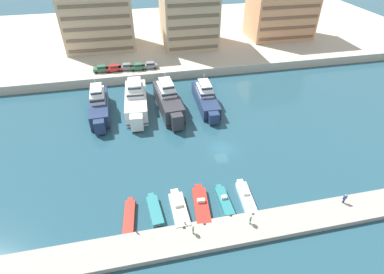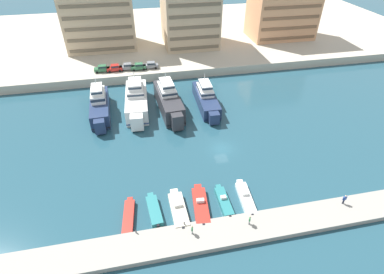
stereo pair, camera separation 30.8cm
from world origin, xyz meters
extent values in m
plane|color=#234C5B|center=(0.00, 0.00, 0.00)|extent=(400.00, 400.00, 0.00)
cube|color=#BCB29E|center=(0.00, 66.75, 1.18)|extent=(180.00, 70.00, 2.36)
cube|color=#9E998E|center=(0.00, -18.77, 0.43)|extent=(120.00, 4.83, 0.85)
cube|color=navy|center=(-23.47, 17.84, 1.67)|extent=(4.44, 14.11, 3.34)
cube|color=navy|center=(-23.18, 9.98, 1.76)|extent=(2.23, 2.04, 2.84)
cube|color=black|center=(-23.47, 17.84, 0.59)|extent=(4.49, 14.25, 0.24)
cube|color=white|center=(-23.51, 18.89, 4.23)|extent=(3.27, 5.98, 1.77)
cube|color=#233342|center=(-23.51, 18.89, 4.40)|extent=(3.32, 6.04, 0.64)
cube|color=white|center=(-23.51, 18.89, 5.70)|extent=(2.55, 4.66, 1.18)
cube|color=#233342|center=(-23.51, 18.89, 5.82)|extent=(2.59, 4.71, 0.42)
cylinder|color=silver|center=(-23.54, 19.77, 7.19)|extent=(0.16, 0.16, 1.80)
cube|color=navy|center=(-23.75, 25.28, 0.92)|extent=(3.36, 1.02, 0.20)
cube|color=white|center=(-15.22, 18.51, 1.83)|extent=(5.52, 15.43, 3.67)
cube|color=white|center=(-15.64, 9.84, 1.93)|extent=(2.75, 2.52, 3.12)
cube|color=#334C7F|center=(-15.22, 18.51, 0.64)|extent=(5.58, 15.59, 0.24)
cube|color=white|center=(-15.17, 19.65, 4.35)|extent=(4.04, 6.56, 1.37)
cube|color=#233342|center=(-15.17, 19.65, 4.49)|extent=(4.09, 6.63, 0.49)
cube|color=white|center=(-15.17, 19.65, 5.75)|extent=(3.15, 5.12, 1.42)
cube|color=#233342|center=(-15.17, 19.65, 5.89)|extent=(3.19, 5.17, 0.51)
cylinder|color=silver|center=(-15.12, 20.61, 7.36)|extent=(0.16, 0.16, 1.80)
cube|color=white|center=(-14.83, 26.56, 1.01)|extent=(4.11, 1.10, 0.20)
cube|color=#333338|center=(-8.07, 16.64, 2.02)|extent=(5.38, 15.51, 4.04)
cube|color=#333338|center=(-7.45, 8.08, 2.12)|extent=(2.51, 2.31, 3.44)
cube|color=black|center=(-8.07, 16.64, 0.71)|extent=(5.44, 15.67, 0.24)
cube|color=white|center=(-8.16, 17.78, 4.75)|extent=(3.80, 6.63, 1.41)
cube|color=#233342|center=(-8.16, 17.78, 4.89)|extent=(3.85, 6.69, 0.51)
cube|color=white|center=(-8.16, 17.78, 6.04)|extent=(2.97, 5.17, 1.19)
cube|color=#233342|center=(-8.16, 17.78, 6.16)|extent=(3.00, 5.22, 0.43)
cylinder|color=silver|center=(-8.23, 18.74, 7.54)|extent=(0.16, 0.16, 1.80)
cube|color=#333338|center=(-8.66, 24.69, 1.11)|extent=(3.71, 1.16, 0.20)
cube|color=navy|center=(0.83, 16.81, 1.43)|extent=(4.28, 14.36, 2.86)
cube|color=navy|center=(0.65, 8.78, 1.50)|extent=(2.22, 2.03, 2.43)
cube|color=#192347|center=(0.83, 16.81, 0.50)|extent=(4.32, 14.50, 0.24)
cube|color=white|center=(0.85, 17.88, 3.52)|extent=(3.22, 6.06, 1.32)
cube|color=#233342|center=(0.85, 17.88, 3.65)|extent=(3.26, 6.12, 0.48)
cube|color=white|center=(0.85, 17.88, 4.76)|extent=(2.51, 4.73, 1.17)
cube|color=#233342|center=(0.85, 17.88, 4.88)|extent=(2.55, 4.78, 0.42)
cylinder|color=silver|center=(0.87, 18.78, 6.25)|extent=(0.16, 0.16, 1.80)
cube|color=navy|center=(1.00, 24.40, 0.79)|extent=(3.39, 0.97, 0.20)
cube|color=red|center=(-18.34, -13.58, 0.39)|extent=(2.19, 6.81, 0.77)
cube|color=red|center=(-17.97, -9.96, 0.39)|extent=(0.90, 0.76, 0.66)
cube|color=black|center=(-18.70, -17.09, 0.54)|extent=(0.39, 0.32, 0.60)
cube|color=teal|center=(-14.43, -13.01, 0.49)|extent=(2.22, 5.72, 0.98)
cube|color=teal|center=(-14.72, -9.89, 0.49)|extent=(1.01, 0.85, 0.83)
cube|color=black|center=(-14.16, -15.97, 0.64)|extent=(0.38, 0.31, 0.60)
cube|color=beige|center=(-10.81, -13.64, 0.49)|extent=(2.38, 6.63, 0.97)
cube|color=beige|center=(-10.91, -9.92, 0.49)|extent=(1.24, 1.02, 0.83)
cube|color=silver|center=(-10.82, -13.15, 1.22)|extent=(1.22, 0.63, 0.48)
cube|color=#283847|center=(-10.83, -12.87, 1.29)|extent=(1.10, 0.11, 0.29)
cube|color=black|center=(-10.71, -17.11, 0.64)|extent=(0.37, 0.29, 0.60)
cube|color=red|center=(-7.33, -13.46, 0.43)|extent=(2.87, 7.18, 0.87)
cube|color=red|center=(-6.91, -9.55, 0.43)|extent=(1.27, 1.08, 0.74)
cube|color=silver|center=(-7.27, -12.93, 1.14)|extent=(1.23, 0.72, 0.54)
cube|color=#283847|center=(-7.24, -12.66, 1.22)|extent=(1.07, 0.19, 0.33)
cube|color=black|center=(-7.71, -17.11, 0.58)|extent=(0.39, 0.32, 0.60)
cube|color=teal|center=(-3.57, -13.39, 0.44)|extent=(1.64, 5.79, 0.88)
cube|color=teal|center=(-3.61, -10.19, 0.44)|extent=(0.87, 0.72, 0.75)
cube|color=silver|center=(-3.58, -12.96, 1.09)|extent=(0.87, 0.61, 0.43)
cube|color=#283847|center=(-3.58, -12.68, 1.16)|extent=(0.79, 0.09, 0.26)
cube|color=black|center=(-3.54, -16.45, 0.59)|extent=(0.36, 0.28, 0.60)
cube|color=white|center=(0.01, -13.40, 0.43)|extent=(2.19, 6.60, 0.85)
cube|color=white|center=(0.24, -9.81, 0.43)|extent=(1.03, 0.86, 0.73)
cube|color=silver|center=(0.05, -12.92, 1.08)|extent=(1.01, 0.66, 0.45)
cube|color=#283847|center=(0.06, -12.64, 1.14)|extent=(0.89, 0.14, 0.27)
cube|color=black|center=(-0.20, -16.83, 0.58)|extent=(0.38, 0.30, 0.60)
cube|color=#2D6642|center=(-23.44, 35.69, 3.08)|extent=(4.11, 1.72, 0.80)
cube|color=#2D6642|center=(-23.29, 35.69, 3.82)|extent=(2.11, 1.57, 0.68)
cube|color=#1E2833|center=(-23.29, 35.69, 3.82)|extent=(2.07, 1.59, 0.37)
cylinder|color=black|center=(-24.78, 34.83, 2.68)|extent=(0.64, 0.22, 0.64)
cylinder|color=black|center=(-24.79, 36.53, 2.68)|extent=(0.64, 0.22, 0.64)
cylinder|color=black|center=(-22.08, 34.85, 2.68)|extent=(0.64, 0.22, 0.64)
cylinder|color=black|center=(-22.09, 36.55, 2.68)|extent=(0.64, 0.22, 0.64)
cube|color=red|center=(-20.13, 35.43, 3.08)|extent=(4.15, 1.82, 0.80)
cube|color=red|center=(-19.98, 35.43, 3.82)|extent=(2.15, 1.62, 0.68)
cube|color=#1E2833|center=(-19.98, 35.43, 3.82)|extent=(2.10, 1.64, 0.37)
cylinder|color=black|center=(-21.45, 34.54, 2.68)|extent=(0.65, 0.24, 0.64)
cylinder|color=black|center=(-21.50, 36.24, 2.68)|extent=(0.65, 0.24, 0.64)
cylinder|color=black|center=(-18.75, 34.62, 2.68)|extent=(0.65, 0.24, 0.64)
cylinder|color=black|center=(-18.80, 36.32, 2.68)|extent=(0.65, 0.24, 0.64)
cube|color=slate|center=(-16.74, 35.64, 3.08)|extent=(4.10, 1.71, 0.80)
cube|color=slate|center=(-16.59, 35.64, 3.82)|extent=(2.10, 1.56, 0.68)
cube|color=#1E2833|center=(-16.59, 35.64, 3.82)|extent=(2.06, 1.58, 0.37)
cylinder|color=black|center=(-18.09, 34.79, 2.68)|extent=(0.64, 0.22, 0.64)
cylinder|color=black|center=(-18.09, 36.49, 2.68)|extent=(0.64, 0.22, 0.64)
cylinder|color=black|center=(-15.39, 34.79, 2.68)|extent=(0.64, 0.22, 0.64)
cylinder|color=black|center=(-15.39, 36.49, 2.68)|extent=(0.64, 0.22, 0.64)
cube|color=#2D6642|center=(-13.72, 35.08, 3.08)|extent=(4.13, 1.77, 0.80)
cube|color=#2D6642|center=(-13.57, 35.08, 3.82)|extent=(2.13, 1.60, 0.68)
cube|color=#1E2833|center=(-13.57, 35.08, 3.82)|extent=(2.08, 1.61, 0.37)
cylinder|color=black|center=(-15.06, 34.20, 2.68)|extent=(0.64, 0.23, 0.64)
cylinder|color=black|center=(-15.09, 35.90, 2.68)|extent=(0.64, 0.23, 0.64)
cylinder|color=black|center=(-12.36, 34.25, 2.68)|extent=(0.64, 0.23, 0.64)
cylinder|color=black|center=(-12.39, 35.95, 2.68)|extent=(0.64, 0.23, 0.64)
cube|color=slate|center=(-10.41, 35.38, 3.08)|extent=(4.17, 1.87, 0.80)
cube|color=slate|center=(-10.26, 35.37, 3.82)|extent=(2.16, 1.64, 0.68)
cube|color=#1E2833|center=(-10.26, 35.37, 3.82)|extent=(2.12, 1.66, 0.37)
cylinder|color=black|center=(-11.80, 34.58, 2.68)|extent=(0.65, 0.25, 0.64)
cylinder|color=black|center=(-11.73, 36.28, 2.68)|extent=(0.65, 0.25, 0.64)
cylinder|color=black|center=(-9.10, 34.47, 2.68)|extent=(0.65, 0.25, 0.64)
cylinder|color=black|center=(-9.03, 36.17, 2.68)|extent=(0.65, 0.25, 0.64)
cube|color=#C6AD89|center=(-23.56, 55.54, 13.24)|extent=(20.60, 14.07, 21.77)
cube|color=#6D5F4B|center=(-23.56, 48.41, 3.91)|extent=(18.95, 0.24, 0.90)
cube|color=#6D5F4B|center=(-23.56, 48.41, 7.02)|extent=(18.95, 0.24, 0.90)
cube|color=#6D5F4B|center=(-23.56, 48.41, 10.13)|extent=(18.95, 0.24, 0.90)
cube|color=#6D5F4B|center=(-23.56, 48.41, 13.24)|extent=(18.95, 0.24, 0.90)
cube|color=#6D5F4B|center=(-23.56, 48.41, 16.35)|extent=(18.95, 0.24, 0.90)
cube|color=#C6AD89|center=(3.96, 52.64, 13.11)|extent=(16.34, 16.47, 21.51)
cube|color=#6D5F4B|center=(3.96, 44.30, 3.89)|extent=(15.03, 0.24, 0.90)
cube|color=#6D5F4B|center=(3.96, 44.30, 6.96)|extent=(15.03, 0.24, 0.90)
cube|color=#6D5F4B|center=(3.96, 44.30, 10.04)|extent=(15.03, 0.24, 0.90)
cube|color=#6D5F4B|center=(3.96, 44.30, 13.11)|extent=(15.03, 0.24, 0.90)
cube|color=#6D5F4B|center=(3.96, 44.30, 16.18)|extent=(15.03, 0.24, 0.90)
cube|color=tan|center=(35.66, 53.46, 11.95)|extent=(20.84, 13.20, 19.19)
cube|color=brown|center=(35.66, 46.76, 3.95)|extent=(19.17, 0.24, 0.90)
cube|color=brown|center=(35.66, 46.76, 7.15)|extent=(19.17, 0.24, 0.90)
cube|color=brown|center=(35.66, 46.76, 10.35)|extent=(19.17, 0.24, 0.90)
cube|color=brown|center=(35.66, 46.76, 13.55)|extent=(19.17, 0.24, 0.90)
cylinder|color=#282D3D|center=(14.09, -17.61, 1.28)|extent=(0.14, 0.14, 0.86)
cylinder|color=#282D3D|center=(14.26, -17.61, 1.28)|extent=(0.14, 0.14, 0.86)
cube|color=#2D4C99|center=(14.17, -17.61, 2.04)|extent=(0.48, 0.25, 0.66)
cylinder|color=#2D4C99|center=(13.88, -17.61, 1.99)|extent=(0.10, 0.10, 0.66)
cylinder|color=#2D4C99|center=(14.46, -17.62, 1.99)|extent=(0.10, 0.10, 0.66)
sphere|color=beige|center=(14.17, -17.61, 2.49)|extent=(0.24, 0.24, 0.24)
cylinder|color=#4C515B|center=(-1.36, -18.42, 1.26)|extent=(0.13, 0.13, 0.83)
cylinder|color=#4C515B|center=(-1.29, -18.27, 1.26)|extent=(0.13, 0.13, 0.83)
cube|color=#337F4C|center=(-1.32, -18.35, 1.99)|extent=(0.41, 0.51, 0.63)
cylinder|color=#337F4C|center=(-1.45, -18.59, 1.94)|extent=(0.10, 0.10, 0.63)
cylinder|color=#337F4C|center=(-1.20, -18.10, 1.94)|extent=(0.10, 0.10, 0.63)
sphere|color=beige|center=(-1.32, -18.35, 2.42)|extent=(0.23, 0.23, 0.23)
cylinder|color=#4C515B|center=(-9.68, -18.35, 1.24)|extent=(0.13, 0.13, 0.78)
cylinder|color=#4C515B|center=(-9.64, -18.20, 1.24)|extent=(0.13, 0.13, 0.78)
cube|color=#337F4C|center=(-9.66, -18.28, 1.93)|extent=(0.32, 0.47, 0.60)
cylinder|color=#337F4C|center=(-9.73, -18.53, 1.89)|extent=(0.09, 0.09, 0.60)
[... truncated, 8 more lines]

